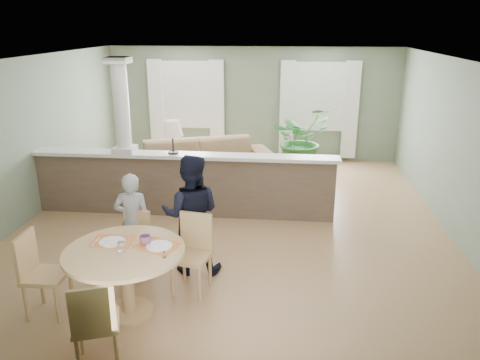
# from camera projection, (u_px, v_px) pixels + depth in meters

# --- Properties ---
(ground) EXTENTS (8.00, 8.00, 0.00)m
(ground) POSITION_uv_depth(u_px,v_px,m) (234.00, 221.00, 8.02)
(ground) COLOR tan
(ground) RESTS_ON ground
(room_shell) EXTENTS (7.02, 8.02, 2.71)m
(room_shell) POSITION_uv_depth(u_px,v_px,m) (236.00, 109.00, 8.04)
(room_shell) COLOR gray
(room_shell) RESTS_ON ground
(pony_wall) EXTENTS (5.32, 0.38, 2.70)m
(pony_wall) POSITION_uv_depth(u_px,v_px,m) (178.00, 176.00, 8.08)
(pony_wall) COLOR brown
(pony_wall) RESTS_ON ground
(sofa) EXTENTS (3.25, 2.14, 0.88)m
(sofa) POSITION_uv_depth(u_px,v_px,m) (201.00, 163.00, 9.78)
(sofa) COLOR #957E51
(sofa) RESTS_ON ground
(houseplant) EXTENTS (1.77, 1.76, 1.49)m
(houseplant) POSITION_uv_depth(u_px,v_px,m) (301.00, 139.00, 10.51)
(houseplant) COLOR #286528
(houseplant) RESTS_ON ground
(dining_table) EXTENTS (1.35, 1.35, 0.93)m
(dining_table) POSITION_uv_depth(u_px,v_px,m) (126.00, 263.00, 5.27)
(dining_table) COLOR tan
(dining_table) RESTS_ON ground
(chair_far_boy) EXTENTS (0.42, 0.42, 0.86)m
(chair_far_boy) POSITION_uv_depth(u_px,v_px,m) (135.00, 240.00, 6.22)
(chair_far_boy) COLOR tan
(chair_far_boy) RESTS_ON ground
(chair_far_man) EXTENTS (0.52, 0.52, 0.98)m
(chair_far_man) POSITION_uv_depth(u_px,v_px,m) (193.00, 249.00, 5.83)
(chair_far_man) COLOR tan
(chair_far_man) RESTS_ON ground
(chair_near) EXTENTS (0.56, 0.56, 0.96)m
(chair_near) POSITION_uv_depth(u_px,v_px,m) (95.00, 322.00, 4.43)
(chair_near) COLOR tan
(chair_near) RESTS_ON ground
(chair_side) EXTENTS (0.46, 0.46, 1.00)m
(chair_side) POSITION_uv_depth(u_px,v_px,m) (39.00, 270.00, 5.31)
(chair_side) COLOR tan
(chair_side) RESTS_ON ground
(child_person) EXTENTS (0.53, 0.37, 1.36)m
(child_person) POSITION_uv_depth(u_px,v_px,m) (133.00, 221.00, 6.30)
(child_person) COLOR #949499
(child_person) RESTS_ON ground
(man_person) EXTENTS (0.83, 0.66, 1.64)m
(man_person) POSITION_uv_depth(u_px,v_px,m) (191.00, 215.00, 6.17)
(man_person) COLOR black
(man_person) RESTS_ON ground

